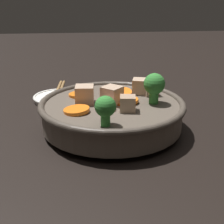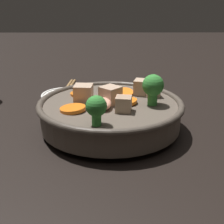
# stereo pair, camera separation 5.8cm
# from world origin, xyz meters

# --- Properties ---
(ground_plane) EXTENTS (3.00, 3.00, 0.00)m
(ground_plane) POSITION_xyz_m (0.00, 0.00, 0.00)
(ground_plane) COLOR black
(stirfry_bowl) EXTENTS (0.27, 0.27, 0.11)m
(stirfry_bowl) POSITION_xyz_m (0.00, -0.00, 0.04)
(stirfry_bowl) COLOR #51473D
(stirfry_bowl) RESTS_ON ground_plane
(side_saucer) EXTENTS (0.12, 0.12, 0.01)m
(side_saucer) POSITION_xyz_m (-0.11, 0.18, 0.01)
(side_saucer) COLOR white
(side_saucer) RESTS_ON ground_plane
(chopsticks_pair) EXTENTS (0.03, 0.21, 0.01)m
(chopsticks_pair) POSITION_xyz_m (-0.11, 0.18, 0.02)
(chopsticks_pair) COLOR olive
(chopsticks_pair) RESTS_ON side_saucer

